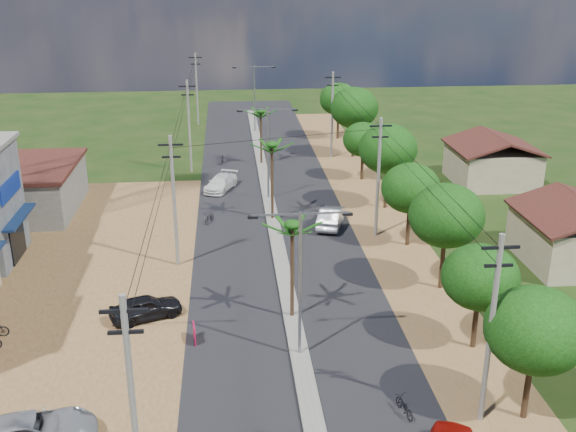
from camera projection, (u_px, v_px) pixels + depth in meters
name	position (u px, v px, depth m)	size (l,w,h in m)	color
ground	(300.00, 356.00, 35.13)	(160.00, 160.00, 0.00)	black
road	(277.00, 244.00, 49.12)	(12.00, 110.00, 0.04)	black
median	(274.00, 228.00, 51.89)	(1.00, 90.00, 0.18)	#605E56
dirt_lot_west	(43.00, 297.00, 41.29)	(18.00, 46.00, 0.04)	brown
dirt_shoulder_east	(392.00, 240.00, 49.85)	(5.00, 90.00, 0.03)	brown
low_shed	(13.00, 189.00, 55.01)	(10.40, 10.40, 3.95)	#605E56
house_east_far	(492.00, 158.00, 62.22)	(7.60, 7.50, 4.60)	gray
tree_east_a	(536.00, 330.00, 28.79)	(4.40, 4.40, 6.37)	black
tree_east_b	(480.00, 277.00, 34.50)	(4.00, 4.00, 5.83)	black
tree_east_c	(446.00, 216.00, 40.79)	(4.60, 4.60, 6.83)	black
tree_east_d	(411.00, 188.00, 47.48)	(4.20, 4.20, 6.13)	black
tree_east_e	(388.00, 149.00, 54.69)	(4.80, 4.80, 7.14)	black
tree_east_f	(363.00, 140.00, 62.54)	(3.80, 3.80, 5.52)	black
tree_east_g	(354.00, 108.00, 69.58)	(5.00, 5.00, 7.38)	black
tree_east_h	(339.00, 99.00, 77.23)	(4.40, 4.40, 6.52)	black
palm_median_near	(292.00, 229.00, 36.92)	(2.00, 2.00, 6.15)	black
palm_median_mid	(272.00, 148.00, 51.72)	(2.00, 2.00, 6.55)	black
palm_median_far	(261.00, 113.00, 66.86)	(2.00, 2.00, 5.85)	black
streetlight_near	(300.00, 273.00, 33.46)	(5.10, 0.18, 8.00)	gray
streetlight_mid	(268.00, 146.00, 56.77)	(5.10, 0.18, 8.00)	gray
streetlight_far	(254.00, 93.00, 80.08)	(5.10, 0.18, 8.00)	gray
utility_pole_w_a	(132.00, 403.00, 23.54)	(1.60, 0.24, 9.00)	#605E56
utility_pole_w_b	(174.00, 199.00, 44.05)	(1.60, 0.24, 9.00)	#605E56
utility_pole_w_c	(189.00, 124.00, 64.57)	(1.60, 0.24, 9.00)	#605E56
utility_pole_w_d	(197.00, 87.00, 84.15)	(1.60, 0.24, 9.00)	#605E56
utility_pole_e_a	(491.00, 327.00, 28.52)	(1.60, 0.24, 9.00)	#605E56
utility_pole_e_b	(378.00, 175.00, 49.03)	(1.60, 0.24, 9.00)	#605E56
utility_pole_e_c	(332.00, 113.00, 69.55)	(1.60, 0.24, 9.00)	#605E56
car_silver_mid	(331.00, 217.00, 52.19)	(1.64, 4.69, 1.55)	#92969A
car_white_far	(221.00, 183.00, 60.65)	(1.85, 4.54, 1.32)	silver
car_parked_dark	(146.00, 308.00, 38.56)	(1.65, 4.09, 1.39)	black
moto_rider_east	(404.00, 407.00, 30.38)	(0.54, 1.56, 0.82)	black
moto_rider_west_a	(209.00, 218.00, 53.03)	(0.55, 1.57, 0.82)	black
moto_rider_west_b	(222.00, 160.00, 68.60)	(0.43, 1.53, 0.92)	black
roadside_sign	(194.00, 334.00, 36.26)	(0.21, 1.17, 0.97)	maroon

